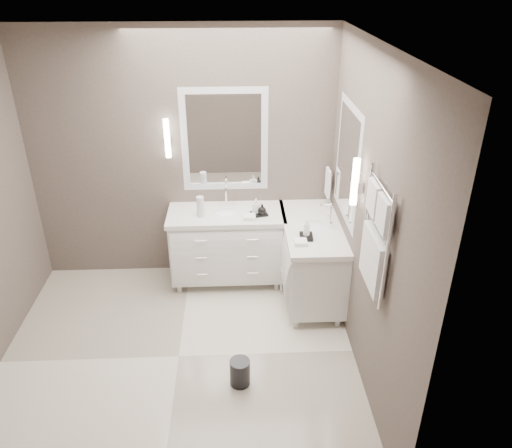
{
  "coord_description": "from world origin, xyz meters",
  "views": [
    {
      "loc": [
        0.54,
        -3.49,
        3.19
      ],
      "look_at": [
        0.74,
        0.7,
        0.98
      ],
      "focal_mm": 35.0,
      "sensor_mm": 36.0,
      "label": 1
    }
  ],
  "objects_px": {
    "vanity_back": "(227,242)",
    "waste_bin": "(240,372)",
    "towel_ladder": "(375,242)",
    "vanity_right": "(311,256)"
  },
  "relations": [
    {
      "from": "vanity_back",
      "to": "towel_ladder",
      "type": "relative_size",
      "value": 1.38
    },
    {
      "from": "towel_ladder",
      "to": "waste_bin",
      "type": "bearing_deg",
      "value": 177.11
    },
    {
      "from": "vanity_back",
      "to": "towel_ladder",
      "type": "xyz_separation_m",
      "value": [
        1.1,
        -1.63,
        0.91
      ]
    },
    {
      "from": "towel_ladder",
      "to": "waste_bin",
      "type": "xyz_separation_m",
      "value": [
        -1.0,
        0.05,
        -1.27
      ]
    },
    {
      "from": "towel_ladder",
      "to": "waste_bin",
      "type": "height_order",
      "value": "towel_ladder"
    },
    {
      "from": "vanity_back",
      "to": "vanity_right",
      "type": "bearing_deg",
      "value": -20.38
    },
    {
      "from": "vanity_back",
      "to": "waste_bin",
      "type": "distance_m",
      "value": 1.62
    },
    {
      "from": "vanity_back",
      "to": "waste_bin",
      "type": "height_order",
      "value": "vanity_back"
    },
    {
      "from": "vanity_right",
      "to": "towel_ladder",
      "type": "xyz_separation_m",
      "value": [
        0.23,
        -1.3,
        0.91
      ]
    },
    {
      "from": "vanity_back",
      "to": "towel_ladder",
      "type": "distance_m",
      "value": 2.16
    }
  ]
}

